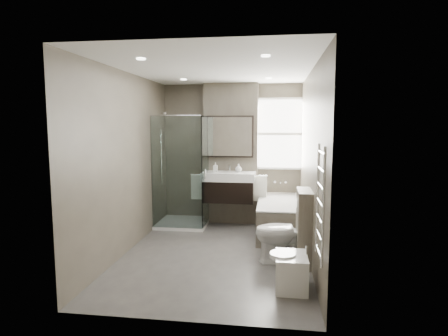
% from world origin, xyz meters
% --- Properties ---
extents(room, '(2.70, 3.90, 2.70)m').
position_xyz_m(room, '(0.00, 0.00, 1.30)').
color(room, '#4E4B47').
rests_on(room, ground).
extents(vanity_pier, '(1.00, 0.25, 2.60)m').
position_xyz_m(vanity_pier, '(0.00, 1.77, 1.30)').
color(vanity_pier, '#585145').
rests_on(vanity_pier, ground).
extents(vanity, '(0.95, 0.47, 0.66)m').
position_xyz_m(vanity, '(0.00, 1.43, 0.74)').
color(vanity, black).
rests_on(vanity, vanity_pier).
extents(mirror_cabinet, '(0.86, 0.08, 0.76)m').
position_xyz_m(mirror_cabinet, '(0.00, 1.61, 1.63)').
color(mirror_cabinet, black).
rests_on(mirror_cabinet, vanity_pier).
extents(towel_left, '(0.24, 0.06, 0.44)m').
position_xyz_m(towel_left, '(-0.56, 1.40, 0.72)').
color(towel_left, silver).
rests_on(towel_left, vanity_pier).
extents(towel_right, '(0.24, 0.06, 0.44)m').
position_xyz_m(towel_right, '(0.56, 1.40, 0.72)').
color(towel_right, silver).
rests_on(towel_right, vanity_pier).
extents(shower_enclosure, '(0.90, 0.90, 2.00)m').
position_xyz_m(shower_enclosure, '(-0.75, 1.35, 0.49)').
color(shower_enclosure, white).
rests_on(shower_enclosure, ground).
extents(bathtub, '(0.75, 1.60, 0.57)m').
position_xyz_m(bathtub, '(0.92, 1.10, 0.32)').
color(bathtub, '#585145').
rests_on(bathtub, ground).
extents(window, '(0.98, 0.06, 1.33)m').
position_xyz_m(window, '(0.90, 1.88, 1.68)').
color(window, white).
rests_on(window, room).
extents(toilet, '(0.84, 0.52, 0.82)m').
position_xyz_m(toilet, '(0.97, -0.21, 0.41)').
color(toilet, white).
rests_on(toilet, ground).
extents(cistern_box, '(0.19, 0.55, 1.00)m').
position_xyz_m(cistern_box, '(1.21, -0.25, 0.50)').
color(cistern_box, '#585145').
rests_on(cistern_box, ground).
extents(bidet, '(0.42, 0.49, 0.51)m').
position_xyz_m(bidet, '(1.01, -1.03, 0.21)').
color(bidet, white).
rests_on(bidet, ground).
extents(towel_radiator, '(0.03, 0.49, 1.10)m').
position_xyz_m(towel_radiator, '(1.25, -1.60, 1.12)').
color(towel_radiator, silver).
rests_on(towel_radiator, room).
extents(soap_bottle_a, '(0.07, 0.07, 0.16)m').
position_xyz_m(soap_bottle_a, '(-0.25, 1.48, 1.08)').
color(soap_bottle_a, white).
rests_on(soap_bottle_a, vanity).
extents(soap_bottle_b, '(0.12, 0.12, 0.15)m').
position_xyz_m(soap_bottle_b, '(0.17, 1.46, 1.08)').
color(soap_bottle_b, white).
rests_on(soap_bottle_b, vanity).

